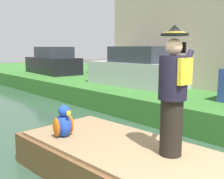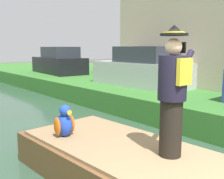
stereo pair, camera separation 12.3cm
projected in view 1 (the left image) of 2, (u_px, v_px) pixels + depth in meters
name	position (u px, v px, depth m)	size (l,w,h in m)	color
boat	(130.00, 166.00, 4.17)	(2.01, 4.29, 0.61)	brown
person_pirate	(173.00, 92.00, 3.71)	(0.61, 0.42, 1.85)	black
parrot_plush	(64.00, 123.00, 4.60)	(0.36, 0.35, 0.57)	blue
parked_car_silver	(137.00, 69.00, 10.28)	(1.76, 4.03, 1.50)	#B7B7BC
parked_car_dark	(53.00, 62.00, 15.05)	(2.01, 4.12, 1.50)	black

